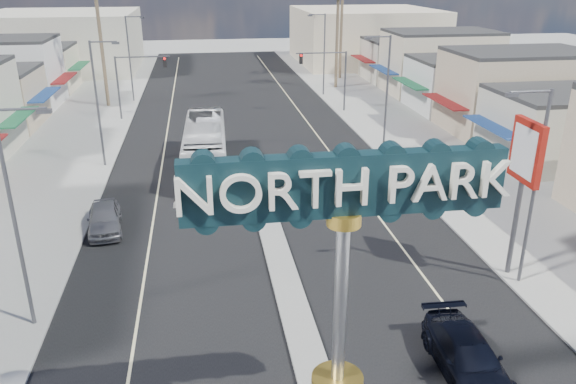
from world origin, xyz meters
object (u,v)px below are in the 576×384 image
object	(u,v)px
streetlight_l_mid	(99,98)
city_bus	(205,146)
streetlight_l_near	(17,211)
suv_right	(467,356)
bank_pylon_sign	(525,161)
traffic_signal_right	(328,70)
gateway_sign	(342,276)
streetlight_l_far	(131,54)
car_parked_left	(105,218)
streetlight_r_mid	(385,89)
streetlight_r_far	(323,50)
traffic_signal_left	(137,75)
streetlight_r_near	(532,180)

from	to	relation	value
streetlight_l_mid	city_bus	xyz separation A→B (m)	(7.17, -1.62, -3.37)
streetlight_l_near	city_bus	size ratio (longest dim) A/B	0.74
suv_right	bank_pylon_sign	distance (m)	9.52
traffic_signal_right	gateway_sign	bearing A→B (deg)	-102.33
traffic_signal_right	city_bus	xyz separation A→B (m)	(-12.45, -15.62, -2.58)
streetlight_l_mid	streetlight_l_far	world-z (taller)	same
car_parked_left	bank_pylon_sign	world-z (taller)	bank_pylon_sign
streetlight_l_near	streetlight_l_mid	bearing A→B (deg)	90.00
streetlight_l_mid	suv_right	xyz separation A→B (m)	(15.81, -25.50, -4.34)
streetlight_l_near	car_parked_left	distance (m)	9.90
streetlight_l_near	city_bus	xyz separation A→B (m)	(7.17, 18.38, -3.37)
gateway_sign	city_bus	world-z (taller)	gateway_sign
traffic_signal_right	suv_right	world-z (taller)	traffic_signal_right
city_bus	bank_pylon_sign	xyz separation A→B (m)	(13.76, -17.54, 3.98)
streetlight_r_mid	gateway_sign	bearing A→B (deg)	-110.42
gateway_sign	streetlight_l_far	distance (m)	51.10
gateway_sign	city_bus	xyz separation A→B (m)	(-3.26, 26.40, -4.23)
streetlight_r_far	traffic_signal_left	bearing A→B (deg)	-157.80
suv_right	bank_pylon_sign	world-z (taller)	bank_pylon_sign
streetlight_l_mid	car_parked_left	bearing A→B (deg)	-82.71
streetlight_l_near	streetlight_r_far	world-z (taller)	same
streetlight_l_mid	streetlight_r_near	world-z (taller)	same
streetlight_l_near	car_parked_left	xyz separation A→B (m)	(1.43, 8.79, -4.32)
car_parked_left	bank_pylon_sign	distance (m)	21.63
city_bus	traffic_signal_left	bearing A→B (deg)	112.75
streetlight_l_far	streetlight_r_near	size ratio (longest dim) A/B	1.00
streetlight_l_near	city_bus	bearing A→B (deg)	68.68
traffic_signal_left	streetlight_l_mid	xyz separation A→B (m)	(-1.25, -13.99, 0.79)
streetlight_l_mid	bank_pylon_sign	bearing A→B (deg)	-42.49
streetlight_r_near	car_parked_left	xyz separation A→B (m)	(-19.43, 8.79, -4.32)
streetlight_l_far	city_bus	size ratio (longest dim) A/B	0.74
gateway_sign	streetlight_l_near	bearing A→B (deg)	142.45
streetlight_r_far	bank_pylon_sign	bearing A→B (deg)	-89.92
traffic_signal_left	car_parked_left	xyz separation A→B (m)	(0.18, -25.20, -3.53)
streetlight_r_near	city_bus	world-z (taller)	streetlight_r_near
traffic_signal_right	streetlight_r_near	bearing A→B (deg)	-87.90
streetlight_l_mid	streetlight_r_far	size ratio (longest dim) A/B	1.00
bank_pylon_sign	streetlight_r_mid	bearing A→B (deg)	91.73
suv_right	city_bus	world-z (taller)	city_bus
streetlight_l_near	streetlight_r_mid	world-z (taller)	same
streetlight_r_near	suv_right	world-z (taller)	streetlight_r_near
streetlight_l_near	bank_pylon_sign	world-z (taller)	streetlight_l_near
streetlight_l_near	bank_pylon_sign	bearing A→B (deg)	2.28
streetlight_r_far	suv_right	bearing A→B (deg)	-96.07
traffic_signal_right	streetlight_l_mid	size ratio (longest dim) A/B	0.67
gateway_sign	streetlight_l_far	bearing A→B (deg)	101.78
streetlight_l_mid	streetlight_r_near	xyz separation A→B (m)	(20.87, -20.00, 0.00)
traffic_signal_left	streetlight_l_near	xyz separation A→B (m)	(-1.25, -33.99, 0.79)
traffic_signal_left	suv_right	xyz separation A→B (m)	(14.56, -39.50, -3.54)
streetlight_l_near	streetlight_l_far	xyz separation A→B (m)	(0.00, 42.00, 0.00)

